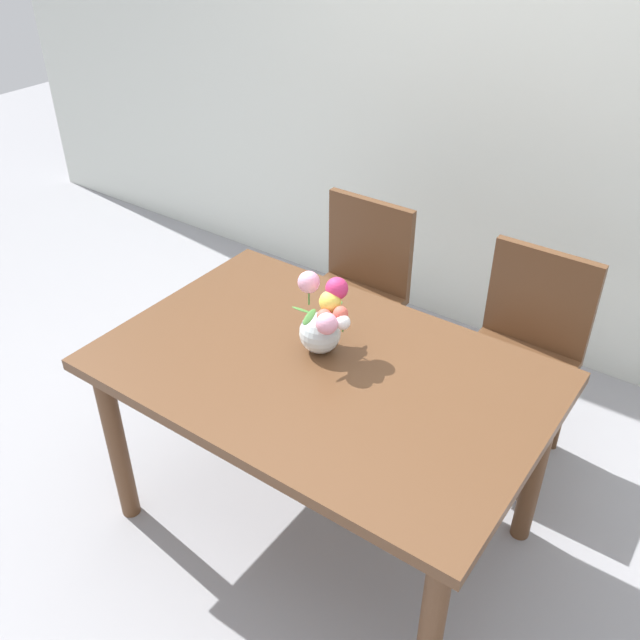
{
  "coord_description": "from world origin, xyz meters",
  "views": [
    {
      "loc": [
        1.02,
        -1.45,
        2.14
      ],
      "look_at": [
        -0.06,
        0.07,
        0.88
      ],
      "focal_mm": 39.07,
      "sensor_mm": 36.0,
      "label": 1
    }
  ],
  "objects_px": {
    "chair_left": "(355,286)",
    "flower_vase": "(323,319)",
    "chair_right": "(523,347)",
    "dining_table": "(323,390)"
  },
  "relations": [
    {
      "from": "chair_left",
      "to": "flower_vase",
      "type": "xyz_separation_m",
      "value": [
        0.34,
        -0.73,
        0.36
      ]
    },
    {
      "from": "chair_left",
      "to": "chair_right",
      "type": "height_order",
      "value": "same"
    },
    {
      "from": "chair_left",
      "to": "chair_right",
      "type": "bearing_deg",
      "value": -180.0
    },
    {
      "from": "chair_left",
      "to": "flower_vase",
      "type": "distance_m",
      "value": 0.88
    },
    {
      "from": "dining_table",
      "to": "chair_left",
      "type": "height_order",
      "value": "chair_left"
    },
    {
      "from": "chair_left",
      "to": "flower_vase",
      "type": "bearing_deg",
      "value": 114.93
    },
    {
      "from": "dining_table",
      "to": "chair_right",
      "type": "distance_m",
      "value": 0.91
    },
    {
      "from": "chair_left",
      "to": "chair_right",
      "type": "relative_size",
      "value": 1.0
    },
    {
      "from": "chair_right",
      "to": "flower_vase",
      "type": "height_order",
      "value": "flower_vase"
    },
    {
      "from": "dining_table",
      "to": "flower_vase",
      "type": "xyz_separation_m",
      "value": [
        -0.05,
        0.08,
        0.22
      ]
    }
  ]
}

